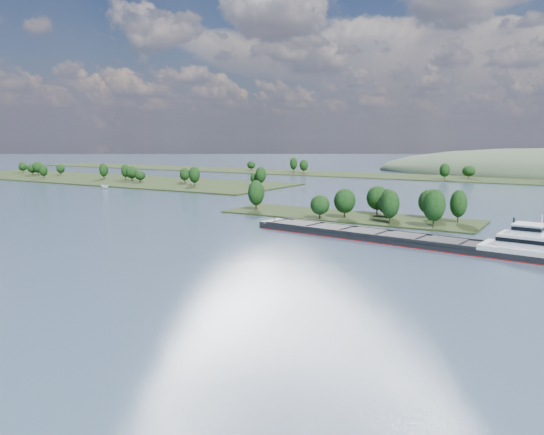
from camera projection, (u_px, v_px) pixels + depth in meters
The scene contains 6 objects.
ground at pixel (268, 243), 155.62m from camera, with size 1800.00×1800.00×0.00m, color #394E63.
tree_island at pixel (363, 208), 201.70m from camera, with size 100.00×31.07×14.37m.
left_bank at pixel (101, 179), 389.98m from camera, with size 300.00×80.00×13.81m.
back_shoreline at pixel (474, 179), 389.31m from camera, with size 900.00×60.00×14.44m.
cargo_barge at pixel (411, 239), 154.39m from camera, with size 92.69×22.05×12.45m.
motorboat at pixel (105, 187), 321.99m from camera, with size 2.37×6.29×2.43m, color silver.
Camera 1 is at (79.08, -10.68, 30.75)m, focal length 35.00 mm.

